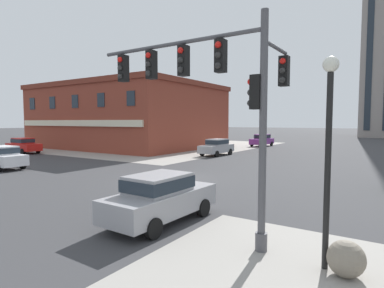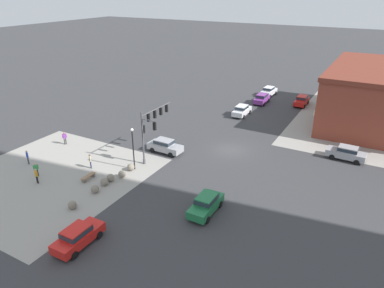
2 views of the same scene
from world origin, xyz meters
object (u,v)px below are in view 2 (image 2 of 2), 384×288
(car_main_northbound_far, at_px, (262,98))
(car_parked_curb, at_px, (242,110))
(pedestrian_near_bench, at_px, (90,160))
(car_cross_eastbound, at_px, (302,100))
(bollard_sphere_curb_e, at_px, (95,189))
(bollard_sphere_curb_c, at_px, (111,178))
(bollard_sphere_curb_a, at_px, (131,167))
(pedestrian_with_bag, at_px, (27,156))
(pedestrian_walking_east, at_px, (36,169))
(bollard_sphere_curb_d, at_px, (104,182))
(street_lamp_corner_near, at_px, (133,144))
(bollard_sphere_curb_f, at_px, (72,205))
(traffic_signal_main, at_px, (151,125))
(car_cross_westbound, at_px, (347,153))
(bollard_sphere_curb_b, at_px, (122,174))
(bench_near_signal, at_px, (88,177))
(car_cross_far, at_px, (165,145))
(car_main_mid, at_px, (78,236))
(pedestrian_at_curb, at_px, (65,137))
(pedestrian_by_lamp, at_px, (36,175))
(car_main_northbound_near, at_px, (269,91))
(car_main_southbound_far, at_px, (206,203))

(car_main_northbound_far, relative_size, car_parked_curb, 1.01)
(pedestrian_near_bench, bearing_deg, car_cross_eastbound, 156.49)
(bollard_sphere_curb_e, distance_m, car_cross_eastbound, 40.45)
(bollard_sphere_curb_c, distance_m, car_parked_curb, 26.70)
(bollard_sphere_curb_a, xyz_separation_m, pedestrian_near_bench, (1.75, -4.32, 0.59))
(pedestrian_with_bag, distance_m, car_main_northbound_far, 39.09)
(car_main_northbound_far, xyz_separation_m, car_cross_eastbound, (-2.22, 6.45, 0.00))
(bollard_sphere_curb_c, xyz_separation_m, pedestrian_with_bag, (1.55, -11.03, 0.57))
(pedestrian_walking_east, bearing_deg, bollard_sphere_curb_d, 104.87)
(car_cross_eastbound, bearing_deg, street_lamp_corner_near, -18.19)
(bollard_sphere_curb_c, relative_size, bollard_sphere_curb_f, 1.00)
(bollard_sphere_curb_f, bearing_deg, traffic_signal_main, 177.53)
(bollard_sphere_curb_e, xyz_separation_m, car_main_northbound_far, (-36.65, 4.73, 0.51))
(car_main_northbound_far, height_order, car_cross_westbound, same)
(bollard_sphere_curb_b, height_order, car_cross_eastbound, car_cross_eastbound)
(pedestrian_near_bench, relative_size, street_lamp_corner_near, 0.35)
(bench_near_signal, xyz_separation_m, car_cross_far, (-9.74, 3.40, 0.59))
(bench_near_signal, bearing_deg, car_main_mid, 40.12)
(pedestrian_at_curb, height_order, car_cross_far, pedestrian_at_curb)
(bollard_sphere_curb_b, bearing_deg, bench_near_signal, -53.34)
(pedestrian_walking_east, relative_size, pedestrian_by_lamp, 0.95)
(bollard_sphere_curb_f, xyz_separation_m, car_main_northbound_near, (-45.11, 4.15, 0.51))
(bollard_sphere_curb_e, relative_size, pedestrian_by_lamp, 0.49)
(pedestrian_walking_east, bearing_deg, bollard_sphere_curb_b, 117.36)
(bollard_sphere_curb_b, distance_m, pedestrian_by_lamp, 8.77)
(street_lamp_corner_near, bearing_deg, pedestrian_near_bench, -63.58)
(bollard_sphere_curb_d, bearing_deg, car_main_mid, 29.50)
(pedestrian_near_bench, xyz_separation_m, pedestrian_by_lamp, (5.26, -2.49, -0.04))
(car_main_southbound_far, bearing_deg, pedestrian_with_bag, -86.31)
(car_cross_eastbound, bearing_deg, bollard_sphere_curb_d, -16.88)
(pedestrian_near_bench, xyz_separation_m, pedestrian_walking_east, (4.25, -3.78, -0.10))
(car_parked_curb, bearing_deg, pedestrian_by_lamp, -19.39)
(bollard_sphere_curb_e, height_order, pedestrian_walking_east, pedestrian_walking_east)
(car_main_northbound_near, bearing_deg, car_main_southbound_far, 9.92)
(car_main_northbound_near, bearing_deg, pedestrian_walking_east, -16.01)
(bollard_sphere_curb_b, distance_m, car_main_northbound_far, 33.19)
(pedestrian_with_bag, bearing_deg, car_main_northbound_near, 159.29)
(pedestrian_at_curb, bearing_deg, car_cross_far, 108.66)
(car_main_northbound_far, bearing_deg, street_lamp_corner_near, -8.09)
(car_main_southbound_far, bearing_deg, pedestrian_by_lamp, -77.55)
(bench_near_signal, height_order, car_main_mid, car_main_mid)
(bollard_sphere_curb_c, relative_size, pedestrian_by_lamp, 0.49)
(car_main_southbound_far, bearing_deg, car_parked_curb, -164.93)
(car_parked_curb, bearing_deg, bollard_sphere_curb_c, -9.19)
(bollard_sphere_curb_f, xyz_separation_m, car_parked_curb, (-32.01, 3.95, 0.51))
(car_main_southbound_far, bearing_deg, car_main_mid, -37.07)
(pedestrian_walking_east, bearing_deg, car_main_northbound_near, 163.99)
(car_cross_westbound, bearing_deg, pedestrian_walking_east, -54.32)
(pedestrian_with_bag, bearing_deg, pedestrian_walking_east, 65.80)
(bollard_sphere_curb_a, xyz_separation_m, pedestrian_walking_east, (6.01, -8.10, 0.49))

